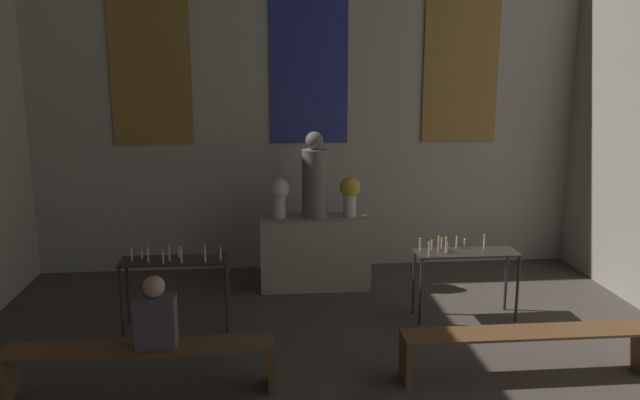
# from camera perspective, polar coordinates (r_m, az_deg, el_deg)

# --- Properties ---
(wall_back) EXTENTS (8.18, 0.16, 5.90)m
(wall_back) POSITION_cam_1_polar(r_m,az_deg,el_deg) (9.16, -1.03, 12.12)
(wall_back) COLOR #B2AD9E
(wall_back) RESTS_ON ground_plane
(altar) EXTENTS (1.47, 0.60, 0.98)m
(altar) POSITION_cam_1_polar(r_m,az_deg,el_deg) (8.57, -0.49, -4.76)
(altar) COLOR #ADA38E
(altar) RESTS_ON ground_plane
(statue) EXTENTS (0.34, 0.34, 1.16)m
(statue) POSITION_cam_1_polar(r_m,az_deg,el_deg) (8.33, -0.51, 1.94)
(statue) COLOR slate
(statue) RESTS_ON altar
(flower_vase_left) EXTENTS (0.28, 0.28, 0.55)m
(flower_vase_left) POSITION_cam_1_polar(r_m,az_deg,el_deg) (8.34, -3.78, 0.56)
(flower_vase_left) COLOR beige
(flower_vase_left) RESTS_ON altar
(flower_vase_right) EXTENTS (0.28, 0.28, 0.55)m
(flower_vase_right) POSITION_cam_1_polar(r_m,az_deg,el_deg) (8.42, 2.75, 0.68)
(flower_vase_right) COLOR beige
(flower_vase_right) RESTS_ON altar
(candle_rack_left) EXTENTS (1.22, 0.40, 1.02)m
(candle_rack_left) POSITION_cam_1_polar(r_m,az_deg,el_deg) (7.34, -13.11, -6.24)
(candle_rack_left) COLOR #332D28
(candle_rack_left) RESTS_ON ground_plane
(candle_rack_right) EXTENTS (1.22, 0.40, 1.02)m
(candle_rack_right) POSITION_cam_1_polar(r_m,az_deg,el_deg) (7.65, 13.12, -5.50)
(candle_rack_right) COLOR #332D28
(candle_rack_right) RESTS_ON ground_plane
(pew_back_left) EXTENTS (2.44, 0.36, 0.47)m
(pew_back_left) POSITION_cam_1_polar(r_m,az_deg,el_deg) (6.11, -16.05, -13.70)
(pew_back_left) COLOR brown
(pew_back_left) RESTS_ON ground_plane
(pew_back_right) EXTENTS (2.44, 0.36, 0.47)m
(pew_back_right) POSITION_cam_1_polar(r_m,az_deg,el_deg) (6.50, 18.36, -12.23)
(pew_back_right) COLOR brown
(pew_back_right) RESTS_ON ground_plane
(person_seated) EXTENTS (0.36, 0.24, 0.67)m
(person_seated) POSITION_cam_1_polar(r_m,az_deg,el_deg) (5.92, -14.80, -10.21)
(person_seated) COLOR #564C56
(person_seated) RESTS_ON pew_back_left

